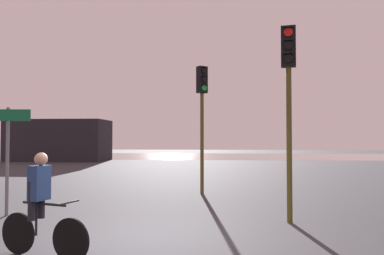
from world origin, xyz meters
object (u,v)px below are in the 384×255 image
object	(u,v)px
traffic_light_center	(202,105)
cyclist	(41,204)
distant_building	(59,140)
direction_sign_post	(7,145)
traffic_light_near_right	(289,86)

from	to	relation	value
traffic_light_center	cyclist	xyz separation A→B (m)	(-2.16, -6.94, -2.17)
traffic_light_center	cyclist	bearing A→B (deg)	33.77
distant_building	direction_sign_post	distance (m)	24.23
traffic_light_center	traffic_light_near_right	size ratio (longest dim) A/B	0.99
traffic_light_center	traffic_light_near_right	bearing A→B (deg)	78.02
traffic_light_near_right	traffic_light_center	bearing A→B (deg)	-52.85
traffic_light_center	traffic_light_near_right	distance (m)	4.70
direction_sign_post	cyclist	bearing A→B (deg)	119.78
cyclist	distant_building	bearing A→B (deg)	-138.36
distant_building	traffic_light_center	bearing A→B (deg)	-54.60
traffic_light_center	direction_sign_post	xyz separation A→B (m)	(-4.50, -3.95, -1.30)
cyclist	traffic_light_near_right	bearing A→B (deg)	140.90
cyclist	traffic_light_center	bearing A→B (deg)	-179.06
traffic_light_center	cyclist	distance (m)	7.59
distant_building	cyclist	size ratio (longest dim) A/B	4.97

